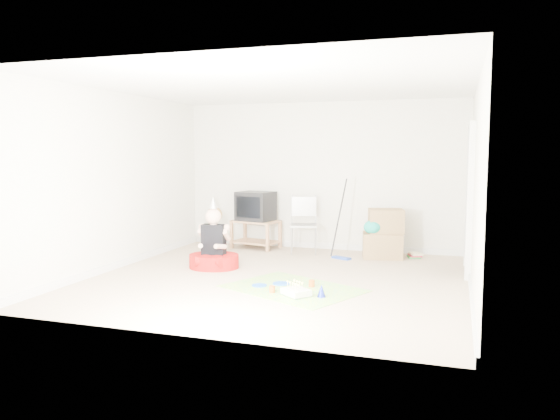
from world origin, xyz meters
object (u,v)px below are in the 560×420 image
(folding_chair, at_px, (304,225))
(cardboard_boxes, at_px, (383,235))
(crt_tv, at_px, (256,206))
(seated_woman, at_px, (214,252))
(tv_stand, at_px, (256,232))
(birthday_cake, at_px, (296,293))

(folding_chair, height_order, cardboard_boxes, folding_chair)
(crt_tv, distance_m, seated_woman, 1.84)
(tv_stand, bearing_deg, birthday_cake, -61.25)
(cardboard_boxes, bearing_deg, crt_tv, 175.31)
(tv_stand, bearing_deg, crt_tv, -90.00)
(crt_tv, height_order, birthday_cake, crt_tv)
(birthday_cake, bearing_deg, cardboard_boxes, 76.20)
(crt_tv, xyz_separation_m, cardboard_boxes, (2.29, -0.19, -0.38))
(cardboard_boxes, bearing_deg, birthday_cake, -103.80)
(seated_woman, bearing_deg, birthday_cake, -35.97)
(seated_woman, bearing_deg, folding_chair, 58.94)
(tv_stand, distance_m, birthday_cake, 3.37)
(folding_chair, relative_size, seated_woman, 0.92)
(cardboard_boxes, distance_m, seated_woman, 2.79)
(cardboard_boxes, xyz_separation_m, birthday_cake, (-0.68, -2.75, -0.34))
(tv_stand, relative_size, cardboard_boxes, 1.11)
(tv_stand, bearing_deg, seated_woman, -90.22)
(seated_woman, bearing_deg, tv_stand, 89.78)
(folding_chair, bearing_deg, tv_stand, 168.71)
(tv_stand, xyz_separation_m, cardboard_boxes, (2.29, -0.19, 0.09))
(folding_chair, distance_m, cardboard_boxes, 1.35)
(crt_tv, bearing_deg, seated_woman, -78.68)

